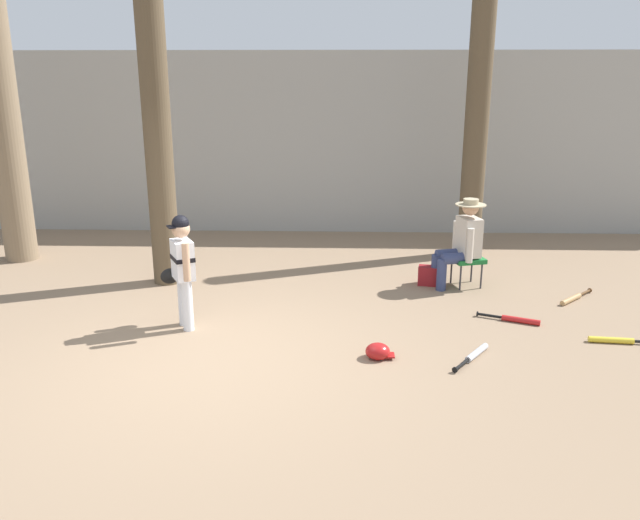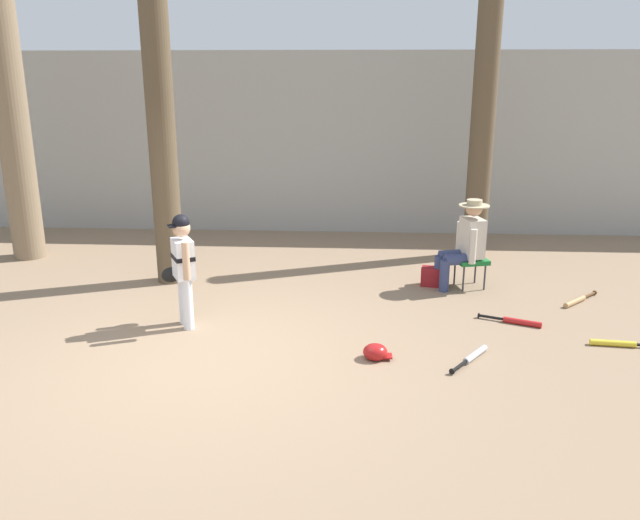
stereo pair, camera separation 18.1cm
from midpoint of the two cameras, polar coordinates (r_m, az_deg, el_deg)
The scene contains 14 objects.
ground_plane at distance 6.53m, azimuth -9.40°, elevation -9.02°, with size 60.00×60.00×0.00m, color #897056.
concrete_back_wall at distance 11.63m, azimuth -3.59°, elevation 10.45°, with size 18.00×0.36×3.17m, color #9E9E99.
tree_near_player at distance 8.67m, azimuth -13.71°, elevation 15.01°, with size 0.60×0.60×5.92m.
tree_behind_spectator at distance 10.13m, azimuth 14.80°, elevation 10.39°, with size 0.61×0.61×4.28m.
young_ballplayer at distance 7.22m, azimuth -11.55°, elevation -0.30°, with size 0.49×0.54×1.31m.
folding_stool at distance 8.76m, azimuth 13.93°, elevation -0.11°, with size 0.49×0.49×0.41m.
seated_spectator at distance 8.65m, azimuth 13.46°, elevation 1.61°, with size 0.68×0.54×1.20m.
handbag_beside_stool at distance 8.77m, azimuth 10.78°, elevation -1.48°, with size 0.34×0.18×0.26m, color maroon.
tree_far_left at distance 10.64m, azimuth -25.74°, elevation 13.75°, with size 0.63×0.63×5.76m.
bat_aluminum_silver at distance 6.69m, azimuth 14.32°, elevation -8.37°, with size 0.47×0.62×0.07m.
bat_yellow_trainer at distance 7.51m, azimuth 25.88°, elevation -6.77°, with size 0.78×0.14×0.07m.
bat_red_barrel at distance 7.72m, azimuth 17.92°, elevation -5.27°, with size 0.69×0.34×0.07m.
bat_wood_tan at distance 8.67m, azimuth 22.64°, elevation -3.38°, with size 0.58×0.57×0.07m.
batting_helmet_red at distance 6.51m, azimuth 5.81°, elevation -8.22°, with size 0.30×0.23×0.17m.
Camera 2 is at (1.48, -5.74, 2.77)m, focal length 35.66 mm.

